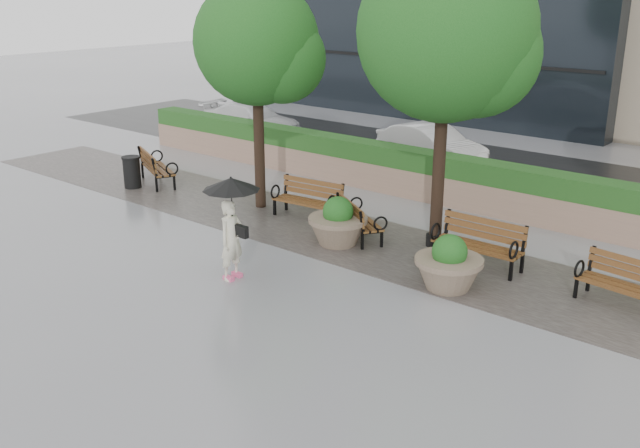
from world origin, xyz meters
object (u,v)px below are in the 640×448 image
Objects in this scene: planter_left at (338,226)px; car_left at (252,120)px; bench_0 at (157,174)px; pedestrian at (232,218)px; bench_2 at (359,227)px; car_right at (431,145)px; bench_3 at (477,253)px; bench_1 at (308,208)px; planter_right at (449,268)px; bench_4 at (624,294)px; trash_bin at (132,173)px; lamppost at (436,172)px.

car_left is at bearing 143.90° from planter_left.
pedestrian reaches higher than bench_0.
bench_2 is 0.73m from planter_left.
car_right is at bearing 6.39° from pedestrian.
car_left is 2.02× the size of pedestrian.
car_left is at bearing 152.83° from bench_3.
car_left is (-13.59, 6.77, 0.32)m from bench_3.
bench_1 is 5.32m from planter_right.
bench_2 is 0.44× the size of car_right.
bench_0 reaches higher than bench_2.
bench_0 is at bearing 59.23° from pedestrian.
bench_2 is at bearing -155.38° from bench_0.
car_left is at bearing 165.18° from bench_4.
bench_4 reaches higher than bench_2.
bench_0 is at bearing -179.51° from bench_3.
bench_3 reaches higher than trash_bin.
pedestrian reaches higher than bench_3.
bench_4 is 0.42× the size of car_left.
lamppost is at bearing 128.85° from planter_right.
lamppost is at bearing 8.51° from trash_bin.
bench_2 is at bearing -172.14° from bench_4.
planter_left is (7.48, -0.62, 0.15)m from bench_0.
bench_0 is 1.04× the size of bench_3.
lamppost reaches higher than bench_1.
bench_2 is 3.43m from planter_right.
bench_0 is at bearing 33.37° from bench_2.
planter_left reaches higher than bench_3.
bench_1 is 1.05× the size of bench_4.
lamppost is 0.94× the size of car_left.
bench_4 is (3.10, -0.10, -0.03)m from bench_3.
planter_left reaches higher than trash_bin.
bench_0 is 1.48× the size of planter_right.
trash_bin is at bearing -179.06° from planter_left.
car_right is (-2.43, 8.05, 0.22)m from planter_left.
car_left is (-2.96, 6.99, 0.33)m from bench_0.
planter_right is at bearing -10.21° from planter_left.
car_right is 1.90× the size of pedestrian.
bench_1 is 2.07m from planter_left.
pedestrian is (-2.17, -4.23, -0.48)m from lamppost.
trash_bin is at bearing 177.58° from planter_right.
bench_0 is at bearing -171.94° from bench_4.
bench_4 is 11.36m from car_right.
lamppost is (9.24, 0.67, 1.48)m from bench_0.
pedestrian is at bearing 177.21° from bench_0.
bench_0 is 10.82m from planter_right.
bench_1 is 4.31m from pedestrian.
bench_1 reaches higher than trash_bin.
lamppost is at bearing -1.78° from bench_1.
planter_left reaches higher than bench_2.
trash_bin is (-0.23, -0.74, 0.15)m from bench_0.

